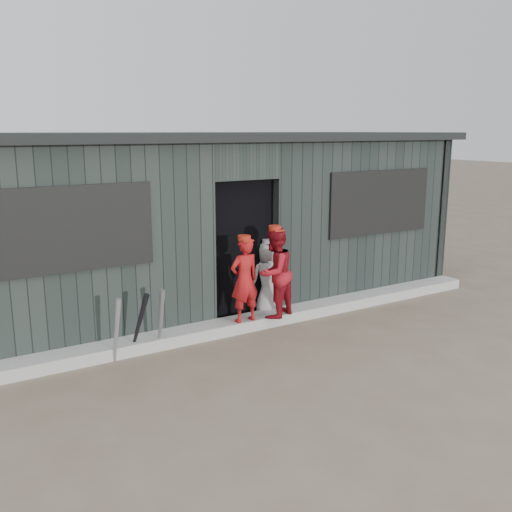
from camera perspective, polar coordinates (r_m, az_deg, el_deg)
ground at (r=6.58m, az=8.42°, el=-11.45°), size 80.00×80.00×0.00m
curb at (r=7.93m, az=-0.08°, el=-6.51°), size 8.00×0.36×0.15m
bat_left at (r=6.81m, az=-13.78°, el=-7.23°), size 0.13×0.22×0.80m
bat_mid at (r=7.06m, az=-9.50°, el=-6.31°), size 0.08×0.24×0.80m
bat_right at (r=6.98m, az=-11.61°, el=-6.66°), size 0.21×0.36×0.80m
player_red_left at (r=7.53m, az=-1.17°, el=-2.40°), size 0.43×0.29×1.14m
player_red_right at (r=7.71m, az=1.88°, el=-1.67°), size 0.74×0.67×1.24m
player_grey_back at (r=8.21m, az=1.20°, el=-2.33°), size 0.57×0.39×1.12m
dugout at (r=9.08m, az=-5.66°, el=3.75°), size 8.30×3.30×2.62m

